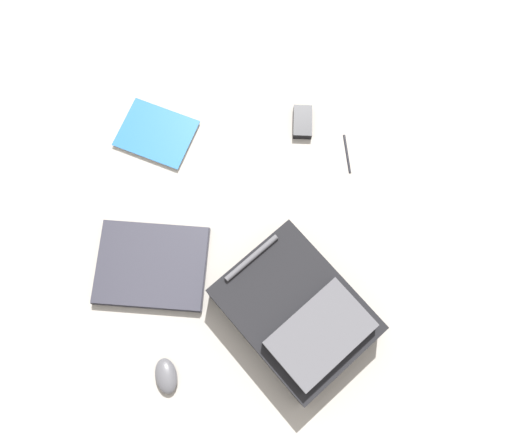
{
  "coord_description": "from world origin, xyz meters",
  "views": [
    {
      "loc": [
        0.05,
        0.43,
        1.59
      ],
      "look_at": [
        0.01,
        -0.0,
        0.02
      ],
      "focal_mm": 35.22,
      "sensor_mm": 36.0,
      "label": 1
    }
  ],
  "objects_px": {
    "pen_black": "(347,154)",
    "book_red": "(157,134)",
    "computer_mouse": "(166,376)",
    "power_brick": "(302,122)",
    "laptop": "(152,265)",
    "backpack": "(297,313)"
  },
  "relations": [
    {
      "from": "backpack",
      "to": "laptop",
      "type": "xyz_separation_m",
      "value": [
        0.44,
        -0.2,
        -0.06
      ]
    },
    {
      "from": "computer_mouse",
      "to": "backpack",
      "type": "bearing_deg",
      "value": -169.81
    },
    {
      "from": "backpack",
      "to": "computer_mouse",
      "type": "bearing_deg",
      "value": 19.07
    },
    {
      "from": "book_red",
      "to": "power_brick",
      "type": "relative_size",
      "value": 2.67
    },
    {
      "from": "laptop",
      "to": "computer_mouse",
      "type": "bearing_deg",
      "value": 94.95
    },
    {
      "from": "backpack",
      "to": "book_red",
      "type": "height_order",
      "value": "backpack"
    },
    {
      "from": "power_brick",
      "to": "book_red",
      "type": "bearing_deg",
      "value": -1.03
    },
    {
      "from": "laptop",
      "to": "book_red",
      "type": "distance_m",
      "value": 0.46
    },
    {
      "from": "computer_mouse",
      "to": "power_brick",
      "type": "bearing_deg",
      "value": -131.64
    },
    {
      "from": "backpack",
      "to": "computer_mouse",
      "type": "xyz_separation_m",
      "value": [
        0.41,
        0.14,
        -0.06
      ]
    },
    {
      "from": "power_brick",
      "to": "laptop",
      "type": "bearing_deg",
      "value": 39.88
    },
    {
      "from": "book_red",
      "to": "pen_black",
      "type": "bearing_deg",
      "value": 168.07
    },
    {
      "from": "pen_black",
      "to": "book_red",
      "type": "bearing_deg",
      "value": -11.93
    },
    {
      "from": "backpack",
      "to": "book_red",
      "type": "bearing_deg",
      "value": -58.67
    },
    {
      "from": "computer_mouse",
      "to": "book_red",
      "type": "bearing_deg",
      "value": -99.27
    },
    {
      "from": "backpack",
      "to": "pen_black",
      "type": "relative_size",
      "value": 3.82
    },
    {
      "from": "computer_mouse",
      "to": "power_brick",
      "type": "height_order",
      "value": "computer_mouse"
    },
    {
      "from": "backpack",
      "to": "laptop",
      "type": "distance_m",
      "value": 0.49
    },
    {
      "from": "power_brick",
      "to": "computer_mouse",
      "type": "bearing_deg",
      "value": 57.24
    },
    {
      "from": "book_red",
      "to": "laptop",
      "type": "bearing_deg",
      "value": 85.64
    },
    {
      "from": "computer_mouse",
      "to": "pen_black",
      "type": "distance_m",
      "value": 0.93
    },
    {
      "from": "book_red",
      "to": "computer_mouse",
      "type": "xyz_separation_m",
      "value": [
        0.01,
        0.8,
        0.01
      ]
    }
  ]
}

